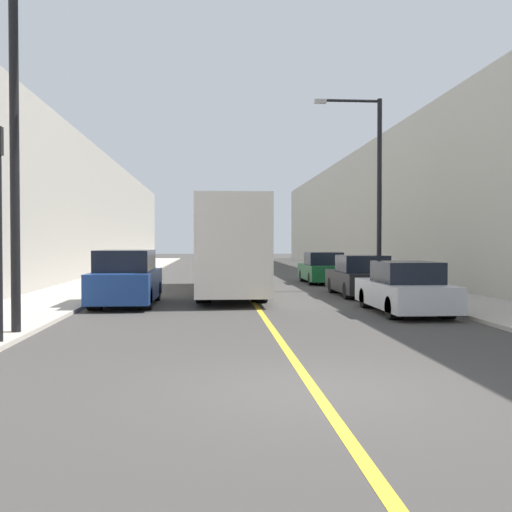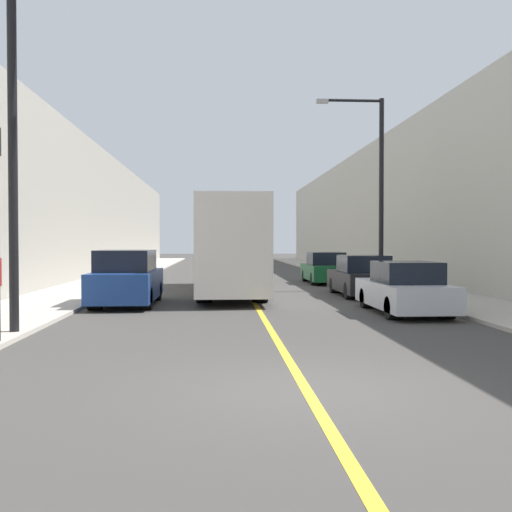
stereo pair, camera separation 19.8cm
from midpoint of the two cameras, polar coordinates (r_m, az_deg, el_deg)
name	(u,v)px [view 2 (the right image)]	position (r m, az deg, el deg)	size (l,w,h in m)	color
ground_plane	(307,390)	(8.48, 5.52, -12.63)	(200.00, 200.00, 0.00)	#3F3D3A
sidewalk_left	(128,274)	(38.58, -11.91, -1.68)	(3.10, 72.00, 0.10)	#B2AA9E
sidewalk_right	(344,273)	(39.05, 8.56, -1.63)	(3.10, 72.00, 0.10)	#B2AA9E
building_row_left	(71,212)	(39.25, -17.08, 4.06)	(4.00, 72.00, 7.94)	gray
building_row_right	(399,209)	(39.95, 13.58, 4.35)	(4.00, 72.00, 8.38)	#B7B2A3
road_center_line	(238,274)	(38.20, -1.61, -1.76)	(0.16, 72.00, 0.01)	gold
bus	(230,246)	(23.88, -2.26, 1.00)	(2.40, 11.81, 3.58)	silver
parked_suv_left	(127,279)	(19.87, -11.92, -2.20)	(1.90, 4.67, 1.80)	navy
car_right_near	(405,290)	(17.73, 14.28, -3.15)	(1.79, 4.52, 1.49)	silver
car_right_mid	(362,278)	(23.15, 10.33, -2.04)	(1.88, 4.44, 1.55)	black
car_right_far	(325,269)	(30.07, 6.79, -1.26)	(1.85, 4.57, 1.56)	#145128
street_lamp_left	(25,125)	(14.10, -20.78, 11.57)	(2.88, 0.24, 7.79)	black
street_lamp_right	(375,180)	(25.89, 11.53, 7.11)	(2.88, 0.24, 7.98)	black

